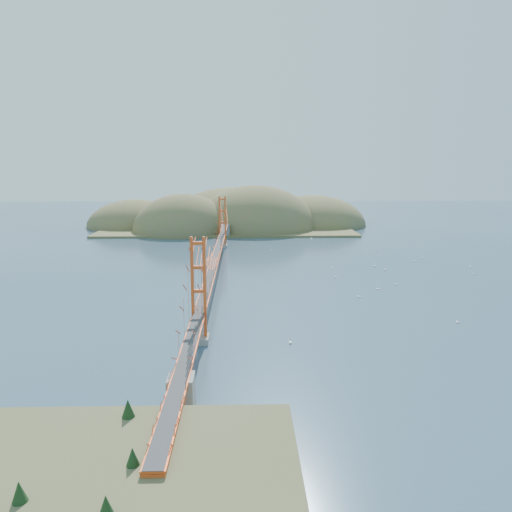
{
  "coord_description": "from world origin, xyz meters",
  "views": [
    {
      "loc": [
        4.93,
        -81.89,
        19.63
      ],
      "look_at": [
        6.86,
        0.0,
        3.8
      ],
      "focal_mm": 35.0,
      "sensor_mm": 36.0,
      "label": 1
    }
  ],
  "objects_px": {
    "bridge": "(215,237)",
    "sailboat_1": "(397,284)",
    "fort": "(184,420)",
    "sailboat_2": "(378,288)"
  },
  "relations": [
    {
      "from": "fort",
      "to": "sailboat_2",
      "type": "relative_size",
      "value": 5.6
    },
    {
      "from": "bridge",
      "to": "sailboat_2",
      "type": "bearing_deg",
      "value": -17.47
    },
    {
      "from": "bridge",
      "to": "fort",
      "type": "distance_m",
      "value": 48.4
    },
    {
      "from": "bridge",
      "to": "sailboat_1",
      "type": "bearing_deg",
      "value": -9.89
    },
    {
      "from": "fort",
      "to": "sailboat_2",
      "type": "distance_m",
      "value": 47.19
    },
    {
      "from": "fort",
      "to": "sailboat_2",
      "type": "height_order",
      "value": "fort"
    },
    {
      "from": "bridge",
      "to": "sailboat_2",
      "type": "distance_m",
      "value": 27.58
    },
    {
      "from": "fort",
      "to": "sailboat_1",
      "type": "distance_m",
      "value": 51.7
    },
    {
      "from": "sailboat_2",
      "to": "fort",
      "type": "bearing_deg",
      "value": -122.12
    },
    {
      "from": "bridge",
      "to": "sailboat_2",
      "type": "relative_size",
      "value": 142.84
    }
  ]
}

